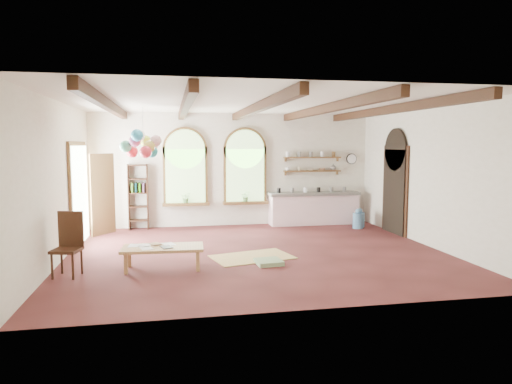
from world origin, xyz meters
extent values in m
plane|color=#5D2627|center=(0.00, 0.00, 0.00)|extent=(8.00, 8.00, 0.00)
cube|color=brown|center=(-1.40, 3.44, 1.45)|extent=(1.24, 0.08, 1.64)
cylinder|color=brown|center=(-1.40, 3.44, 2.20)|extent=(1.24, 0.08, 1.24)
cube|color=#8EBA70|center=(-1.40, 3.40, 1.45)|extent=(1.10, 0.04, 1.50)
cube|color=brown|center=(-1.40, 3.35, 0.66)|extent=(1.30, 0.28, 0.08)
cube|color=brown|center=(0.30, 3.44, 1.45)|extent=(1.24, 0.08, 1.64)
cylinder|color=brown|center=(0.30, 3.44, 2.20)|extent=(1.24, 0.08, 1.24)
cube|color=#8EBA70|center=(0.30, 3.40, 1.45)|extent=(1.10, 0.04, 1.50)
cube|color=brown|center=(0.30, 3.35, 0.66)|extent=(1.30, 0.28, 0.08)
cube|color=brown|center=(-3.95, 1.80, 1.15)|extent=(0.10, 1.90, 2.50)
cube|color=black|center=(3.95, 1.50, 1.10)|extent=(0.10, 1.30, 2.40)
cube|color=#FCD5DA|center=(2.30, 3.20, 0.43)|extent=(2.60, 0.55, 0.86)
cube|color=gray|center=(2.30, 3.20, 0.90)|extent=(2.68, 0.62, 0.08)
cube|color=brown|center=(2.30, 3.38, 1.55)|extent=(1.70, 0.24, 0.04)
cube|color=brown|center=(2.30, 3.38, 1.95)|extent=(1.70, 0.24, 0.04)
cylinder|color=black|center=(3.55, 3.45, 1.90)|extent=(0.32, 0.04, 0.32)
cube|color=#3B2312|center=(-2.95, 3.32, 0.90)|extent=(0.03, 0.32, 1.80)
cube|color=#3B2312|center=(-2.45, 3.32, 0.90)|extent=(0.03, 0.32, 1.80)
cube|color=tan|center=(-1.99, -0.94, 0.40)|extent=(1.54, 0.76, 0.06)
cube|color=tan|center=(-2.65, -1.15, 0.19)|extent=(0.07, 0.07, 0.38)
cube|color=tan|center=(-1.35, -1.21, 0.19)|extent=(0.07, 0.07, 0.38)
cube|color=tan|center=(-2.62, -0.66, 0.19)|extent=(0.07, 0.07, 0.38)
cube|color=tan|center=(-1.33, -0.72, 0.19)|extent=(0.07, 0.07, 0.38)
cube|color=#3B2312|center=(-3.65, -1.13, 0.48)|extent=(0.54, 0.54, 0.05)
cube|color=#3B2312|center=(-3.60, -0.93, 0.81)|extent=(0.45, 0.14, 0.67)
cube|color=tan|center=(-0.18, -0.39, 0.01)|extent=(1.81, 1.37, 0.02)
cube|color=gray|center=(0.04, -0.97, 0.04)|extent=(0.53, 0.53, 0.08)
cylinder|color=#5286B1|center=(3.44, 2.50, 0.21)|extent=(0.28, 0.28, 0.41)
sphere|color=#5286B1|center=(3.44, 2.50, 0.46)|extent=(0.15, 0.15, 0.15)
cylinder|color=#5286B1|center=(3.30, 2.30, 0.22)|extent=(0.29, 0.29, 0.43)
sphere|color=#5286B1|center=(3.30, 2.30, 0.48)|extent=(0.15, 0.15, 0.15)
cylinder|color=white|center=(-2.40, 0.93, 2.78)|extent=(0.01, 0.01, 0.85)
sphere|color=teal|center=(-2.21, 0.99, 2.17)|extent=(0.26, 0.26, 0.26)
sphere|color=#FF6654|center=(-2.22, 1.15, 2.29)|extent=(0.26, 0.26, 0.26)
sphere|color=#C3E430|center=(-2.36, 1.30, 2.41)|extent=(0.26, 0.26, 0.26)
sphere|color=white|center=(-2.49, 1.10, 2.53)|extent=(0.26, 0.26, 0.26)
sphere|color=#F72739|center=(-2.65, 1.07, 2.17)|extent=(0.26, 0.26, 0.26)
sphere|color=#54C598|center=(-2.77, 0.91, 2.29)|extent=(0.26, 0.26, 0.26)
sphere|color=#BA5790|center=(-2.56, 0.81, 2.41)|extent=(0.26, 0.26, 0.26)
sphere|color=#37B5EA|center=(-2.51, 0.66, 2.53)|extent=(0.26, 0.26, 0.26)
sphere|color=#FF384D|center=(-2.33, 0.56, 2.17)|extent=(0.26, 0.26, 0.26)
sphere|color=gold|center=(-2.26, 0.78, 2.29)|extent=(0.26, 0.26, 0.26)
sphere|color=#FFBBBD|center=(-2.12, 0.86, 2.41)|extent=(0.26, 0.26, 0.26)
imported|color=olive|center=(-2.21, -0.77, 0.44)|extent=(0.27, 0.30, 0.02)
cube|color=black|center=(-1.92, -1.02, 0.43)|extent=(0.26, 0.31, 0.01)
imported|color=#598C4C|center=(-1.40, 3.32, 0.85)|extent=(0.27, 0.23, 0.30)
imported|color=#598C4C|center=(0.30, 3.32, 0.85)|extent=(0.27, 0.23, 0.30)
imported|color=white|center=(1.55, 3.38, 1.62)|extent=(0.12, 0.10, 0.10)
imported|color=beige|center=(1.90, 3.38, 1.62)|extent=(0.10, 0.10, 0.09)
imported|color=beige|center=(2.25, 3.38, 1.60)|extent=(0.22, 0.22, 0.05)
imported|color=#8C664C|center=(2.60, 3.38, 1.60)|extent=(0.20, 0.20, 0.06)
imported|color=slate|center=(2.95, 3.38, 1.67)|extent=(0.18, 0.18, 0.19)
camera|label=1|loc=(-1.83, -9.50, 2.34)|focal=32.00mm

